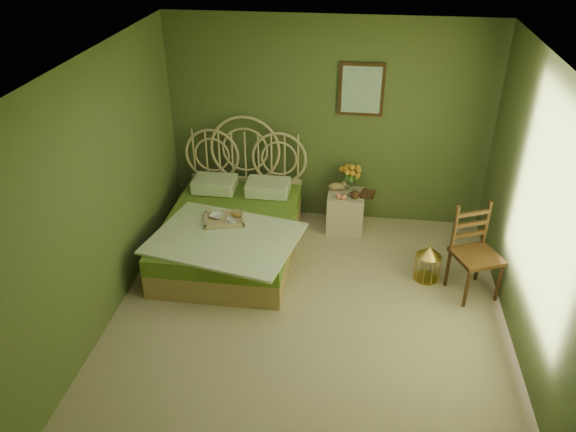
# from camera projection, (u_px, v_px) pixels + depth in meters

# --- Properties ---
(floor) EXTENTS (4.50, 4.50, 0.00)m
(floor) POSITION_uv_depth(u_px,v_px,m) (307.00, 324.00, 5.67)
(floor) COLOR tan
(floor) RESTS_ON ground
(ceiling) EXTENTS (4.50, 4.50, 0.00)m
(ceiling) POSITION_uv_depth(u_px,v_px,m) (313.00, 68.00, 4.37)
(ceiling) COLOR silver
(ceiling) RESTS_ON wall_back
(wall_back) EXTENTS (4.00, 0.00, 4.00)m
(wall_back) POSITION_uv_depth(u_px,v_px,m) (328.00, 123.00, 6.95)
(wall_back) COLOR #51592F
(wall_back) RESTS_ON floor
(wall_left) EXTENTS (0.00, 4.50, 4.50)m
(wall_left) POSITION_uv_depth(u_px,v_px,m) (97.00, 198.00, 5.25)
(wall_left) COLOR #51592F
(wall_left) RESTS_ON floor
(wall_right) EXTENTS (0.00, 4.50, 4.50)m
(wall_right) POSITION_uv_depth(u_px,v_px,m) (543.00, 228.00, 4.79)
(wall_right) COLOR #51592F
(wall_right) RESTS_ON floor
(wall_art) EXTENTS (0.54, 0.04, 0.64)m
(wall_art) POSITION_uv_depth(u_px,v_px,m) (361.00, 90.00, 6.66)
(wall_art) COLOR #351D0E
(wall_art) RESTS_ON wall_back
(bed) EXTENTS (1.75, 2.21, 1.37)m
(bed) POSITION_uv_depth(u_px,v_px,m) (231.00, 230.00, 6.67)
(bed) COLOR tan
(bed) RESTS_ON floor
(nightstand) EXTENTS (0.46, 0.47, 0.93)m
(nightstand) POSITION_uv_depth(u_px,v_px,m) (346.00, 204.00, 7.12)
(nightstand) COLOR beige
(nightstand) RESTS_ON floor
(chair) EXTENTS (0.58, 0.58, 1.01)m
(chair) POSITION_uv_depth(u_px,v_px,m) (477.00, 245.00, 5.91)
(chair) COLOR #351D0E
(chair) RESTS_ON floor
(birdcage) EXTENTS (0.28, 0.28, 0.42)m
(birdcage) POSITION_uv_depth(u_px,v_px,m) (428.00, 263.00, 6.24)
(birdcage) COLOR gold
(birdcage) RESTS_ON floor
(book_lower) EXTENTS (0.21, 0.25, 0.02)m
(book_lower) POSITION_uv_depth(u_px,v_px,m) (361.00, 193.00, 7.02)
(book_lower) COLOR #381E0F
(book_lower) RESTS_ON nightstand
(book_upper) EXTENTS (0.21, 0.25, 0.02)m
(book_upper) POSITION_uv_depth(u_px,v_px,m) (361.00, 192.00, 7.01)
(book_upper) COLOR #472819
(book_upper) RESTS_ON nightstand
(cereal_bowl) EXTENTS (0.19, 0.19, 0.04)m
(cereal_bowl) POSITION_uv_depth(u_px,v_px,m) (217.00, 216.00, 6.46)
(cereal_bowl) COLOR white
(cereal_bowl) RESTS_ON bed
(coffee_cup) EXTENTS (0.09, 0.09, 0.07)m
(coffee_cup) POSITION_uv_depth(u_px,v_px,m) (230.00, 221.00, 6.34)
(coffee_cup) COLOR white
(coffee_cup) RESTS_ON bed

